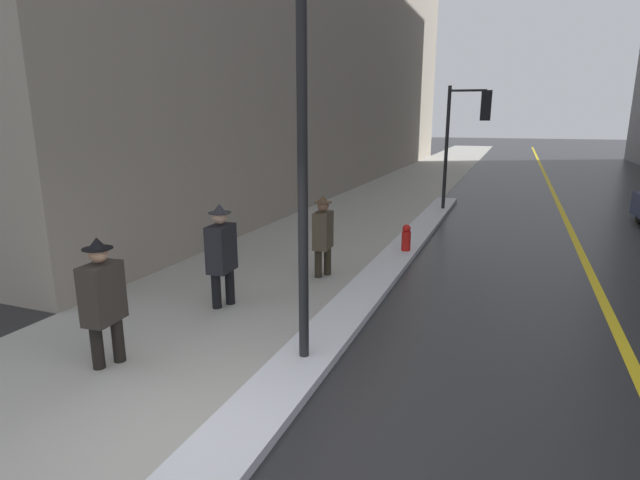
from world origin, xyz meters
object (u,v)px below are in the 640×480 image
traffic_light_near (470,122)px  pedestrian_nearside (221,252)px  pedestrian_in_glasses (103,297)px  pedestrian_in_fedora (323,233)px  fire_hydrant (406,240)px  lamp_post (302,135)px

traffic_light_near → pedestrian_nearside: (-2.79, -9.98, -1.93)m
traffic_light_near → pedestrian_in_glasses: size_ratio=2.43×
pedestrian_in_fedora → fire_hydrant: (1.17, 2.09, -0.51)m
traffic_light_near → fire_hydrant: size_ratio=5.63×
lamp_post → fire_hydrant: (0.13, 5.45, -2.43)m
traffic_light_near → pedestrian_in_glasses: traffic_light_near is taller
pedestrian_in_glasses → pedestrian_nearside: size_ratio=0.97×
lamp_post → pedestrian_in_glasses: bearing=-157.8°
fire_hydrant → pedestrian_nearside: bearing=-117.0°
traffic_light_near → pedestrian_nearside: 10.54m
traffic_light_near → fire_hydrant: (-0.69, -5.85, -2.51)m
pedestrian_in_glasses → traffic_light_near: bearing=161.8°
pedestrian_in_glasses → pedestrian_in_fedora: pedestrian_in_glasses is taller
lamp_post → pedestrian_nearside: 3.01m
pedestrian_in_glasses → fire_hydrant: size_ratio=2.32×
lamp_post → traffic_light_near: bearing=85.8°
traffic_light_near → lamp_post: bearing=-101.8°
lamp_post → pedestrian_in_glasses: size_ratio=2.84×
pedestrian_in_glasses → pedestrian_in_fedora: 4.43m
pedestrian_nearside → fire_hydrant: (2.10, 4.13, -0.57)m
lamp_post → pedestrian_nearside: (-1.97, 1.32, -1.86)m
lamp_post → pedestrian_in_fedora: (-1.04, 3.37, -1.92)m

